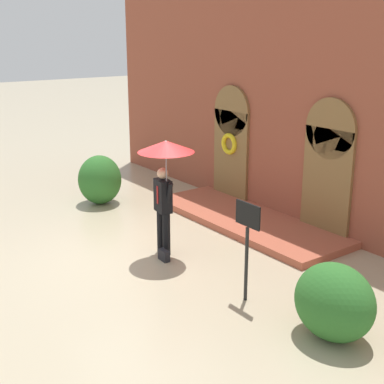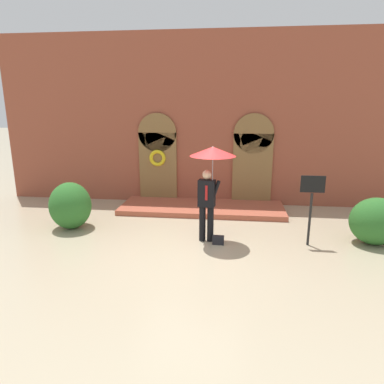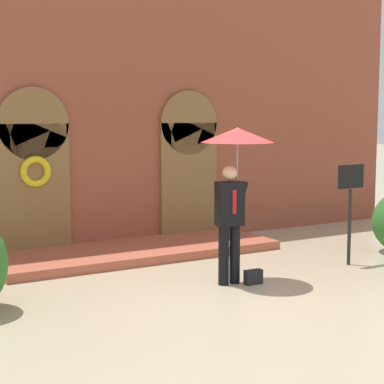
{
  "view_description": "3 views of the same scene",
  "coord_description": "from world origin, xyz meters",
  "px_view_note": "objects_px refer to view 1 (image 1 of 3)",
  "views": [
    {
      "loc": [
        8.83,
        -5.0,
        4.36
      ],
      "look_at": [
        0.13,
        1.38,
        1.1
      ],
      "focal_mm": 50.0,
      "sensor_mm": 36.0,
      "label": 1
    },
    {
      "loc": [
        0.92,
        -7.49,
        3.32
      ],
      "look_at": [
        -0.14,
        1.46,
        1.01
      ],
      "focal_mm": 32.0,
      "sensor_mm": 36.0,
      "label": 2
    },
    {
      "loc": [
        -4.97,
        -7.39,
        2.52
      ],
      "look_at": [
        0.47,
        1.86,
        1.26
      ],
      "focal_mm": 60.0,
      "sensor_mm": 36.0,
      "label": 3
    }
  ],
  "objects_px": {
    "person_with_umbrella": "(165,163)",
    "handbag": "(164,255)",
    "shrub_left": "(100,180)",
    "shrub_right": "(334,302)",
    "sign_post": "(247,236)"
  },
  "relations": [
    {
      "from": "person_with_umbrella",
      "to": "handbag",
      "type": "distance_m",
      "value": 1.83
    },
    {
      "from": "shrub_left",
      "to": "shrub_right",
      "type": "relative_size",
      "value": 1.03
    },
    {
      "from": "person_with_umbrella",
      "to": "shrub_left",
      "type": "distance_m",
      "value": 4.09
    },
    {
      "from": "shrub_left",
      "to": "shrub_right",
      "type": "xyz_separation_m",
      "value": [
        7.86,
        -0.2,
        -0.06
      ]
    },
    {
      "from": "person_with_umbrella",
      "to": "sign_post",
      "type": "relative_size",
      "value": 1.37
    },
    {
      "from": "person_with_umbrella",
      "to": "sign_post",
      "type": "distance_m",
      "value": 2.49
    },
    {
      "from": "handbag",
      "to": "shrub_right",
      "type": "height_order",
      "value": "shrub_right"
    },
    {
      "from": "shrub_right",
      "to": "person_with_umbrella",
      "type": "bearing_deg",
      "value": -175.95
    },
    {
      "from": "sign_post",
      "to": "shrub_left",
      "type": "bearing_deg",
      "value": 175.74
    },
    {
      "from": "person_with_umbrella",
      "to": "shrub_right",
      "type": "distance_m",
      "value": 4.22
    },
    {
      "from": "handbag",
      "to": "shrub_left",
      "type": "bearing_deg",
      "value": 172.79
    },
    {
      "from": "shrub_right",
      "to": "handbag",
      "type": "bearing_deg",
      "value": -172.73
    },
    {
      "from": "person_with_umbrella",
      "to": "shrub_left",
      "type": "relative_size",
      "value": 1.84
    },
    {
      "from": "sign_post",
      "to": "shrub_right",
      "type": "distance_m",
      "value": 1.74
    },
    {
      "from": "shrub_left",
      "to": "shrub_right",
      "type": "bearing_deg",
      "value": -1.46
    }
  ]
}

